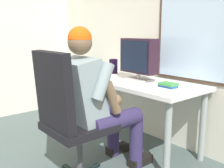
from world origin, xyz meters
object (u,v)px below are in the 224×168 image
(crt_monitor, at_px, (139,57))
(wine_glass, at_px, (96,68))
(book_stack, at_px, (168,85))
(person_seated, at_px, (96,99))
(coffee_mug, at_px, (90,71))
(desk_speaker, at_px, (113,66))
(office_chair, at_px, (66,112))
(desk, at_px, (133,88))

(crt_monitor, xyz_separation_m, wine_glass, (-0.47, -0.19, -0.15))
(wine_glass, bearing_deg, book_stack, 9.22)
(person_seated, bearing_deg, book_stack, 66.65)
(crt_monitor, distance_m, coffee_mug, 0.66)
(wine_glass, relative_size, coffee_mug, 1.43)
(person_seated, distance_m, desk_speaker, 1.01)
(coffee_mug, bearing_deg, book_stack, 7.45)
(office_chair, height_order, book_stack, office_chair)
(crt_monitor, xyz_separation_m, desk_speaker, (-0.51, 0.10, -0.15))
(person_seated, relative_size, crt_monitor, 2.95)
(coffee_mug, bearing_deg, wine_glass, -4.17)
(person_seated, xyz_separation_m, crt_monitor, (-0.15, 0.66, 0.30))
(office_chair, height_order, person_seated, person_seated)
(desk_speaker, bearing_deg, crt_monitor, -10.66)
(book_stack, distance_m, coffee_mug, 1.03)
(crt_monitor, height_order, coffee_mug, crt_monitor)
(desk_speaker, bearing_deg, book_stack, -8.51)
(wine_glass, bearing_deg, desk, 21.36)
(person_seated, bearing_deg, coffee_mug, 147.35)
(desk, bearing_deg, wine_glass, -158.64)
(office_chair, distance_m, desk_speaker, 1.25)
(desk, relative_size, wine_glass, 11.10)
(desk_speaker, height_order, coffee_mug, desk_speaker)
(crt_monitor, bearing_deg, desk_speaker, 169.34)
(wine_glass, bearing_deg, desk_speaker, 98.14)
(desk_speaker, relative_size, coffee_mug, 1.84)
(crt_monitor, height_order, book_stack, crt_monitor)
(office_chair, xyz_separation_m, book_stack, (0.27, 0.90, 0.13))
(desk_speaker, xyz_separation_m, coffee_mug, (-0.10, -0.27, -0.04))
(wine_glass, height_order, coffee_mug, wine_glass)
(desk, bearing_deg, office_chair, -77.38)
(wine_glass, bearing_deg, person_seated, -37.47)
(coffee_mug, bearing_deg, desk, 15.40)
(book_stack, bearing_deg, crt_monitor, 174.12)
(crt_monitor, relative_size, desk_speaker, 2.46)
(person_seated, xyz_separation_m, book_stack, (0.27, 0.62, 0.08))
(coffee_mug, bearing_deg, crt_monitor, 16.33)
(book_stack, xyz_separation_m, coffee_mug, (-1.02, -0.13, 0.03))
(desk, height_order, crt_monitor, crt_monitor)
(crt_monitor, xyz_separation_m, coffee_mug, (-0.60, -0.18, -0.19))
(office_chair, height_order, crt_monitor, crt_monitor)
(person_seated, height_order, wine_glass, person_seated)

